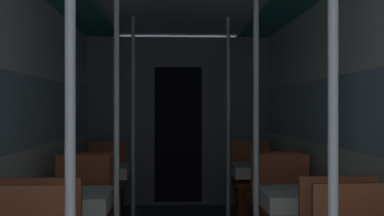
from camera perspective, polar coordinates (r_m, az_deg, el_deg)
name	(u,v)px	position (r m, az deg, el deg)	size (l,w,h in m)	color
wall_left	(19,129)	(4.23, -17.93, -2.13)	(0.05, 8.27, 2.28)	silver
wall_right	(347,128)	(4.30, 16.24, -2.10)	(0.05, 8.27, 2.28)	silver
bulkhead_far	(178,121)	(7.26, -1.50, -1.43)	(2.46, 0.09, 2.28)	slate
support_pole_left_0	(70,154)	(2.07, -12.86, -4.85)	(0.04, 0.04, 2.28)	silver
dining_table_left_1	(66,207)	(3.96, -13.27, -10.28)	(0.63, 0.63, 0.72)	#4C4C51
support_pole_left_1	(117,133)	(3.85, -8.05, -2.61)	(0.04, 0.04, 2.28)	silver
dining_table_left_2	(99,175)	(5.72, -9.89, -7.10)	(0.63, 0.63, 0.72)	#4C4C51
chair_left_far_2	(105,197)	(6.33, -9.22, -9.35)	(0.46, 0.46, 0.92)	brown
support_pole_left_2	(133,125)	(5.65, -6.30, -1.78)	(0.04, 0.04, 2.28)	silver
support_pole_right_0	(333,153)	(2.13, 14.81, -4.71)	(0.04, 0.04, 2.28)	silver
dining_table_right_1	(305,205)	(4.02, 11.95, -10.14)	(0.63, 0.63, 0.72)	#4C4C51
support_pole_right_1	(256,132)	(3.89, 6.85, -2.59)	(0.04, 0.04, 2.28)	silver
dining_table_right_2	(262,175)	(5.76, 7.43, -7.05)	(0.63, 0.63, 0.72)	#4C4C51
chair_right_near_2	(272,215)	(5.26, 8.52, -11.26)	(0.46, 0.46, 0.92)	brown
chair_right_far_2	(253,196)	(6.36, 6.53, -9.29)	(0.46, 0.46, 0.92)	brown
support_pole_right_2	(228,125)	(5.67, 3.88, -1.78)	(0.04, 0.04, 2.28)	silver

